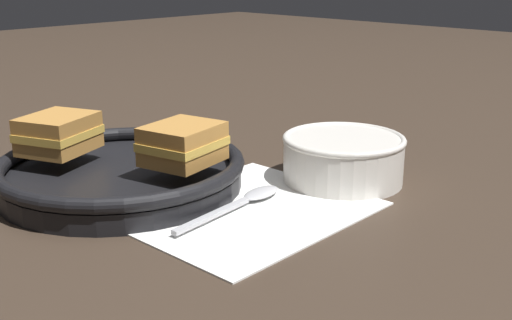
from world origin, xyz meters
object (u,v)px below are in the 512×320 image
at_px(skillet, 121,172).
at_px(sandwich_near_left, 59,133).
at_px(spoon, 249,199).
at_px(sandwich_near_right, 183,144).
at_px(soup_bowl, 343,156).

distance_m(skillet, sandwich_near_left, 0.09).
height_order(spoon, sandwich_near_right, sandwich_near_right).
height_order(skillet, sandwich_near_left, sandwich_near_left).
bearing_deg(spoon, sandwich_near_left, 108.83).
height_order(spoon, sandwich_near_left, sandwich_near_left).
distance_m(spoon, sandwich_near_left, 0.26).
xyz_separation_m(skillet, sandwich_near_left, (-0.04, 0.07, 0.04)).
xyz_separation_m(spoon, sandwich_near_left, (-0.11, 0.23, 0.06)).
distance_m(soup_bowl, sandwich_near_right, 0.21).
bearing_deg(spoon, soup_bowl, -17.61).
distance_m(spoon, skillet, 0.17).
xyz_separation_m(soup_bowl, sandwich_near_right, (-0.17, 0.11, 0.03)).
xyz_separation_m(soup_bowl, skillet, (-0.21, 0.18, -0.01)).
bearing_deg(skillet, sandwich_near_left, 117.17).
relative_size(skillet, sandwich_near_right, 3.00).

